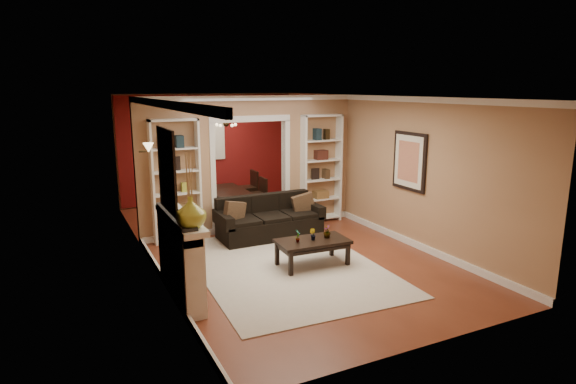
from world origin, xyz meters
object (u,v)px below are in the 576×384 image
bookshelf_left (176,181)px  bookshelf_right (321,169)px  sofa (270,217)px  coffee_table (312,253)px  fireplace (182,257)px  dining_table (228,200)px

bookshelf_left → bookshelf_right: (3.10, 0.00, 0.00)m
sofa → bookshelf_right: (1.46, 0.58, 0.75)m
sofa → bookshelf_left: bearing=160.6°
coffee_table → bookshelf_left: bearing=128.7°
fireplace → bookshelf_right: bearing=34.8°
coffee_table → bookshelf_right: 2.85m
dining_table → sofa: bearing=-178.5°
bookshelf_left → fireplace: 2.65m
sofa → fireplace: 2.93m
coffee_table → bookshelf_right: size_ratio=0.50×
bookshelf_right → coffee_table: bearing=-122.5°
sofa → coffee_table: sofa is taller
bookshelf_left → dining_table: size_ratio=1.56×
dining_table → bookshelf_right: bearing=-137.9°
bookshelf_right → fireplace: 4.47m
sofa → fireplace: (-2.18, -1.95, 0.18)m
bookshelf_left → sofa: bearing=-19.4°
bookshelf_left → fireplace: (-0.54, -2.53, -0.57)m
bookshelf_left → dining_table: bookshelf_left is taller
bookshelf_right → fireplace: size_ratio=1.35×
bookshelf_right → fireplace: bearing=-145.2°
sofa → dining_table: 2.27m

